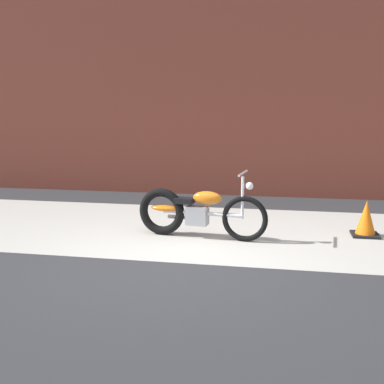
# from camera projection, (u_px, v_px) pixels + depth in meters

# --- Properties ---
(ground_plane) EXTENTS (80.00, 80.00, 0.00)m
(ground_plane) POSITION_uv_depth(u_px,v_px,m) (180.00, 263.00, 5.83)
(ground_plane) COLOR #2D2D30
(sidewalk_slab) EXTENTS (36.00, 3.50, 0.01)m
(sidewalk_slab) POSITION_uv_depth(u_px,v_px,m) (203.00, 229.00, 7.52)
(sidewalk_slab) COLOR #B2ADA3
(sidewalk_slab) RESTS_ON ground
(brick_building_wall) EXTENTS (36.00, 0.50, 4.96)m
(brick_building_wall) POSITION_uv_depth(u_px,v_px,m) (228.00, 85.00, 10.44)
(brick_building_wall) COLOR brown
(brick_building_wall) RESTS_ON ground
(motorcycle_orange) EXTENTS (2.00, 0.61, 1.03)m
(motorcycle_orange) POSITION_uv_depth(u_px,v_px,m) (192.00, 211.00, 6.99)
(motorcycle_orange) COLOR black
(motorcycle_orange) RESTS_ON ground
(traffic_cone) EXTENTS (0.40, 0.40, 0.55)m
(traffic_cone) POSITION_uv_depth(u_px,v_px,m) (366.00, 220.00, 7.07)
(traffic_cone) COLOR orange
(traffic_cone) RESTS_ON ground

